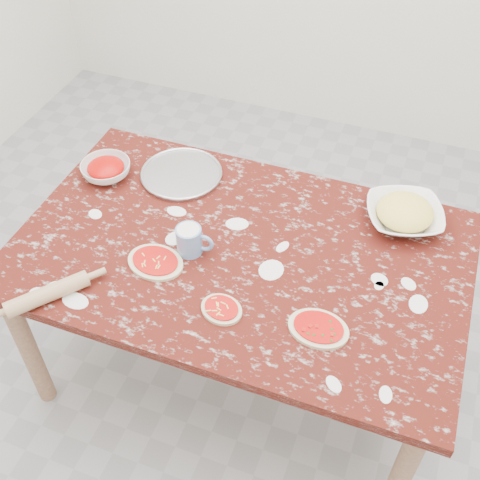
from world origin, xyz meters
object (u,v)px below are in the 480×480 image
(sauce_bowl, at_px, (106,170))
(flour_mug, at_px, (190,240))
(pizza_tray, at_px, (181,174))
(cheese_bowl, at_px, (404,216))
(worktable, at_px, (240,265))
(rolling_pin, at_px, (47,294))

(sauce_bowl, xyz_separation_m, flour_mug, (0.49, -0.26, 0.02))
(pizza_tray, bearing_deg, cheese_bowl, 2.47)
(cheese_bowl, bearing_deg, flour_mug, -148.83)
(pizza_tray, relative_size, flour_mug, 2.37)
(worktable, relative_size, rolling_pin, 5.79)
(worktable, height_order, flour_mug, flour_mug)
(flour_mug, height_order, rolling_pin, flour_mug)
(sauce_bowl, bearing_deg, worktable, -17.05)
(cheese_bowl, distance_m, rolling_pin, 1.29)
(sauce_bowl, relative_size, cheese_bowl, 0.72)
(worktable, xyz_separation_m, flour_mug, (-0.16, -0.07, 0.14))
(worktable, height_order, pizza_tray, pizza_tray)
(cheese_bowl, relative_size, rolling_pin, 1.00)
(sauce_bowl, xyz_separation_m, cheese_bowl, (1.16, 0.15, 0.00))
(pizza_tray, xyz_separation_m, cheese_bowl, (0.88, 0.04, 0.03))
(sauce_bowl, distance_m, cheese_bowl, 1.17)
(flour_mug, xyz_separation_m, rolling_pin, (-0.35, -0.37, -0.03))
(sauce_bowl, bearing_deg, flour_mug, -28.52)
(pizza_tray, relative_size, sauce_bowl, 1.62)
(sauce_bowl, relative_size, flour_mug, 1.46)
(worktable, bearing_deg, sauce_bowl, 162.95)
(flour_mug, bearing_deg, pizza_tray, 119.01)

